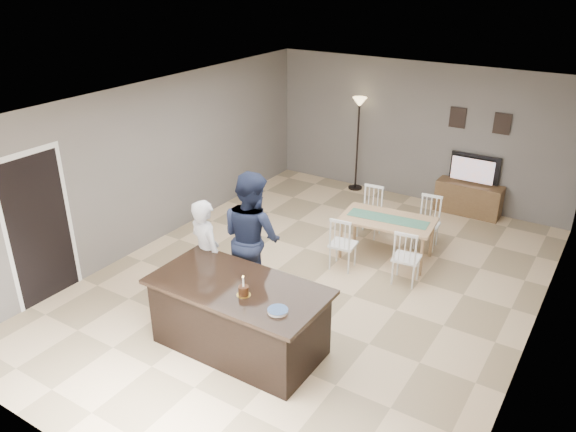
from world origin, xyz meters
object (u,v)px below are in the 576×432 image
Objects in this scene: kitchen_island at (239,316)px; television at (473,169)px; tv_console at (468,199)px; man at (252,237)px; birthday_cake at (244,290)px; dining_table at (387,225)px; floor_lamp at (359,119)px; plate_stack at (278,311)px; woman at (206,254)px.

television is (1.20, 5.64, 0.41)m from kitchen_island.
tv_console is 0.63× the size of man.
television is 3.58× the size of birthday_cake.
floor_lamp reaches higher than dining_table.
tv_console is at bearing 69.44° from dining_table.
kitchen_island is 3.19m from dining_table.
tv_console is 4.90m from man.
birthday_cake is 0.53m from plate_stack.
tv_console is at bearing -95.37° from woman.
television is at bearing 80.05° from birthday_cake.
kitchen_island is 1.15m from woman.
man reaches higher than kitchen_island.
television is at bearing -94.55° from man.
man is at bearing 121.81° from birthday_cake.
birthday_cake is at bearing -35.99° from kitchen_island.
man reaches higher than tv_console.
man is at bearing -82.20° from floor_lamp.
dining_table is 3.15m from floor_lamp.
kitchen_island is at bearing 77.99° from television.
plate_stack is 0.13× the size of dining_table.
dining_table is at bearing 79.53° from kitchen_island.
man is at bearing -110.96° from tv_console.
birthday_cake is (1.14, -0.69, 0.17)m from woman.
tv_console is at bearing 77.84° from kitchen_island.
birthday_cake is (0.19, -0.14, 0.51)m from kitchen_island.
floor_lamp reaches higher than woman.
tv_console is at bearing -0.49° from floor_lamp.
tv_console is at bearing 85.13° from plate_stack.
television is 3.98× the size of plate_stack.
tv_console is 5.22× the size of plate_stack.
television reaches higher than tv_console.
dining_table is at bearing -104.30° from tv_console.
tv_console is 2.65m from floor_lamp.
birthday_cake is at bearing 171.43° from plate_stack.
kitchen_island is at bearing -78.25° from floor_lamp.
floor_lamp is (-1.87, 5.80, 0.58)m from plate_stack.
floor_lamp reaches higher than television.
woman is at bearing 149.93° from kitchen_island.
floor_lamp is (-0.21, 5.04, 0.71)m from woman.
television is at bearing -95.09° from woman.
dining_table is at bearing 76.08° from television.
floor_lamp is (-2.36, -0.05, 0.63)m from television.
kitchen_island is 0.56m from birthday_cake.
television is 2.59m from dining_table.
man is 4.63m from floor_lamp.
television is 0.58× the size of woman.
birthday_cake is (-1.01, -5.78, 0.10)m from television.
television is 2.45m from floor_lamp.
plate_stack is at bearing 173.06° from woman.
birthday_cake is at bearing 80.05° from television.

